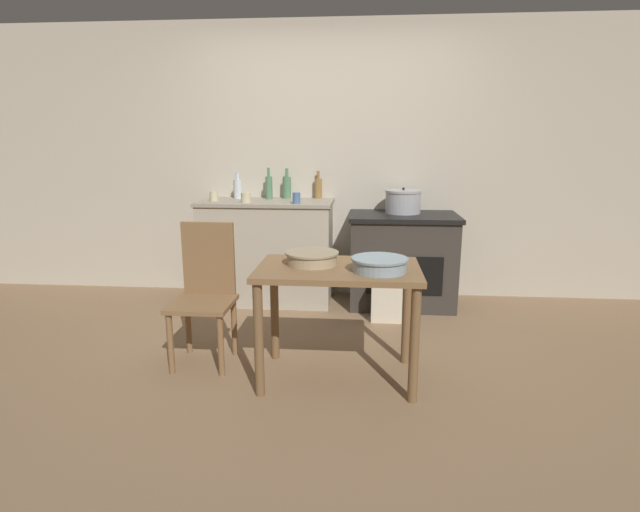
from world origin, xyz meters
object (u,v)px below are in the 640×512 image
(flour_sack, at_px, (386,302))
(cup_mid_right, at_px, (214,196))
(stove, at_px, (402,260))
(mixing_bowl_large, at_px, (312,257))
(chair, at_px, (205,291))
(stock_pot, at_px, (403,202))
(bottle_center_left, at_px, (269,187))
(cup_center, at_px, (246,197))
(mixing_bowl_small, at_px, (380,264))
(bottle_mid_left, at_px, (238,189))
(work_table, at_px, (338,286))
(cup_center_right, at_px, (296,198))
(bottle_far_left, at_px, (318,188))
(bottle_left, at_px, (287,187))

(flour_sack, bearing_deg, cup_mid_right, 165.73)
(stove, bearing_deg, mixing_bowl_large, -114.41)
(chair, xyz_separation_m, stock_pot, (1.41, 1.40, 0.45))
(bottle_center_left, xyz_separation_m, cup_center, (-0.15, -0.28, -0.07))
(mixing_bowl_small, bearing_deg, flour_sack, 84.77)
(bottle_mid_left, distance_m, cup_mid_right, 0.28)
(mixing_bowl_large, bearing_deg, stock_pot, 66.74)
(work_table, height_order, cup_center_right, cup_center_right)
(chair, xyz_separation_m, bottle_far_left, (0.62, 1.58, 0.55))
(bottle_far_left, bearing_deg, work_table, -81.02)
(flour_sack, xyz_separation_m, bottle_left, (-0.93, 0.67, 0.89))
(stock_pot, xyz_separation_m, bottle_far_left, (-0.79, 0.18, 0.10))
(chair, xyz_separation_m, cup_center_right, (0.47, 1.14, 0.50))
(work_table, height_order, chair, chair)
(bottle_left, distance_m, bottle_mid_left, 0.46)
(bottle_center_left, bearing_deg, stove, -6.57)
(stove, xyz_separation_m, flour_sack, (-0.15, -0.46, -0.26))
(bottle_left, xyz_separation_m, bottle_center_left, (-0.16, -0.07, 0.00))
(work_table, height_order, flour_sack, work_table)
(flour_sack, xyz_separation_m, bottle_mid_left, (-1.38, 0.62, 0.88))
(bottle_mid_left, bearing_deg, chair, -85.12)
(chair, relative_size, bottle_far_left, 3.68)
(bottle_left, bearing_deg, flour_sack, -35.92)
(chair, height_order, bottle_mid_left, bottle_mid_left)
(flour_sack, xyz_separation_m, bottle_center_left, (-1.09, 0.60, 0.89))
(cup_mid_right, bearing_deg, stock_pot, 4.45)
(stock_pot, distance_m, bottle_center_left, 1.24)
(chair, distance_m, cup_center, 1.29)
(stock_pot, distance_m, bottle_left, 1.09)
(cup_center, bearing_deg, stock_pot, 8.71)
(bottle_left, xyz_separation_m, bottle_mid_left, (-0.46, -0.05, -0.01))
(cup_mid_right, bearing_deg, bottle_left, 23.78)
(work_table, xyz_separation_m, mixing_bowl_large, (-0.17, 0.06, 0.17))
(bottle_mid_left, xyz_separation_m, cup_mid_right, (-0.17, -0.22, -0.05))
(bottle_far_left, bearing_deg, cup_mid_right, -161.12)
(flour_sack, height_order, bottle_center_left, bottle_center_left)
(bottle_left, bearing_deg, bottle_far_left, 7.41)
(bottle_mid_left, bearing_deg, cup_center_right, -30.00)
(work_table, xyz_separation_m, cup_mid_right, (-1.20, 1.48, 0.38))
(cup_center, bearing_deg, bottle_left, 48.74)
(mixing_bowl_small, height_order, cup_center_right, cup_center_right)
(mixing_bowl_small, distance_m, bottle_left, 2.03)
(bottle_mid_left, bearing_deg, bottle_left, 6.68)
(mixing_bowl_small, bearing_deg, stock_pot, 81.36)
(bottle_mid_left, bearing_deg, stove, -6.01)
(stove, relative_size, bottle_mid_left, 3.98)
(chair, bearing_deg, stove, 43.60)
(work_table, distance_m, mixing_bowl_large, 0.24)
(cup_center, bearing_deg, mixing_bowl_large, -61.73)
(cup_center_right, height_order, cup_mid_right, cup_center_right)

